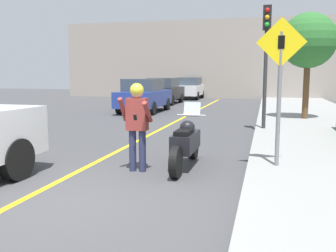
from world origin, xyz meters
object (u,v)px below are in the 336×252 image
object	(u,v)px
traffic_light	(266,44)
parked_car_blue	(144,95)
parked_car_black	(164,91)
parked_car_white	(190,88)
motorcycle	(186,143)
crossing_sign	(280,78)
street_tree	(308,41)
person_biker	(137,118)

from	to	relation	value
traffic_light	parked_car_blue	size ratio (longest dim) A/B	0.93
parked_car_blue	traffic_light	bearing A→B (deg)	-42.92
parked_car_black	parked_car_white	size ratio (longest dim) A/B	1.00
motorcycle	crossing_sign	bearing A→B (deg)	0.02
parked_car_black	parked_car_blue	bearing A→B (deg)	-85.04
parked_car_black	motorcycle	bearing A→B (deg)	-73.23
street_tree	parked_car_blue	bearing A→B (deg)	163.52
person_biker	street_tree	xyz separation A→B (m)	(3.92, 9.01, 2.13)
crossing_sign	traffic_light	bearing A→B (deg)	93.18
traffic_light	crossing_sign	bearing A→B (deg)	-86.82
street_tree	crossing_sign	bearing A→B (deg)	-98.65
motorcycle	parked_car_white	world-z (taller)	parked_car_white
street_tree	parked_car_black	distance (m)	11.42
parked_car_white	person_biker	bearing A→B (deg)	-81.19
person_biker	parked_car_white	world-z (taller)	person_biker
street_tree	motorcycle	bearing A→B (deg)	-109.94
crossing_sign	traffic_light	world-z (taller)	traffic_light
parked_car_blue	street_tree	bearing A→B (deg)	-16.48
motorcycle	street_tree	world-z (taller)	street_tree
motorcycle	street_tree	size ratio (longest dim) A/B	0.56
crossing_sign	parked_car_blue	xyz separation A→B (m)	(-6.20, 10.67, -0.96)
person_biker	traffic_light	xyz separation A→B (m)	(2.34, 5.73, 1.79)
crossing_sign	parked_car_blue	size ratio (longest dim) A/B	0.66
motorcycle	parked_car_black	size ratio (longest dim) A/B	0.55
parked_car_black	parked_car_white	xyz separation A→B (m)	(0.63, 5.29, 0.00)
motorcycle	person_biker	size ratio (longest dim) A/B	1.34
traffic_light	street_tree	bearing A→B (deg)	64.41
motorcycle	parked_car_blue	distance (m)	11.56
person_biker	parked_car_black	size ratio (longest dim) A/B	0.41
parked_car_blue	parked_car_black	world-z (taller)	same
traffic_light	parked_car_black	bearing A→B (deg)	119.94
person_biker	street_tree	world-z (taller)	street_tree
traffic_light	parked_car_white	distance (m)	17.50
traffic_light	parked_car_blue	distance (m)	8.32
person_biker	parked_car_blue	distance (m)	11.78
parked_car_blue	person_biker	bearing A→B (deg)	-72.34
motorcycle	person_biker	distance (m)	1.15
motorcycle	parked_car_black	xyz separation A→B (m)	(-4.91, 16.29, 0.36)
motorcycle	crossing_sign	distance (m)	2.22
motorcycle	parked_car_black	world-z (taller)	parked_car_black
traffic_light	street_tree	size ratio (longest dim) A/B	0.94
traffic_light	parked_car_blue	xyz separation A→B (m)	(-5.92, 5.50, -1.99)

